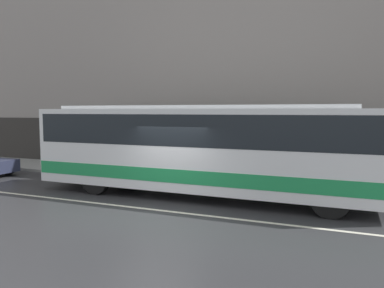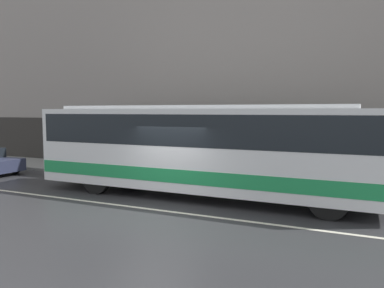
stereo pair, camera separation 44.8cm
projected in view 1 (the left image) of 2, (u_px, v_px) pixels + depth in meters
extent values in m
plane|color=#2D2D30|center=(158.00, 210.00, 11.35)|extent=(60.00, 60.00, 0.00)
cube|color=gray|center=(217.00, 178.00, 16.40)|extent=(60.00, 2.99, 0.13)
cube|color=gray|center=(229.00, 64.00, 17.46)|extent=(60.00, 0.30, 10.36)
cube|color=#2D2B28|center=(227.00, 147.00, 17.65)|extent=(60.00, 0.06, 2.59)
cube|color=beige|center=(158.00, 210.00, 11.35)|extent=(54.00, 0.14, 0.01)
cube|color=white|center=(199.00, 148.00, 13.02)|extent=(11.98, 2.47, 2.73)
cube|color=#1E8C4C|center=(199.00, 171.00, 13.10)|extent=(11.92, 2.49, 0.45)
cube|color=black|center=(199.00, 129.00, 12.96)|extent=(11.62, 2.49, 1.04)
cube|color=white|center=(199.00, 107.00, 12.90)|extent=(10.18, 2.10, 0.12)
cylinder|color=black|center=(330.00, 199.00, 10.46)|extent=(1.09, 0.28, 1.09)
cylinder|color=black|center=(333.00, 185.00, 12.44)|extent=(1.09, 0.28, 1.09)
cylinder|color=black|center=(96.00, 179.00, 13.51)|extent=(1.09, 0.28, 1.09)
cylinder|color=black|center=(128.00, 170.00, 15.48)|extent=(1.09, 0.28, 1.09)
cylinder|color=black|center=(9.00, 167.00, 17.73)|extent=(0.68, 0.20, 0.68)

